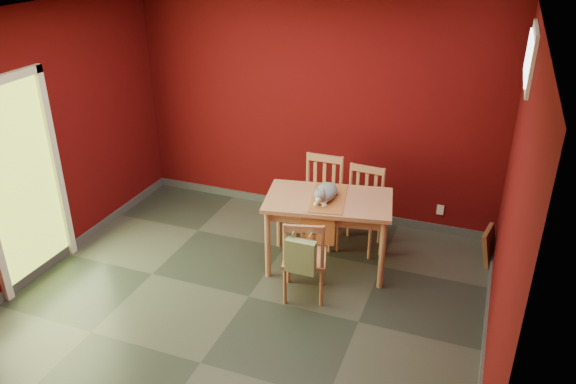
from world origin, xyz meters
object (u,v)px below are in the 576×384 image
(chair_far_right, at_px, (361,208))
(picture_frame, at_px, (489,245))
(chair_far_left, at_px, (320,199))
(tote_bag, at_px, (301,256))
(dining_table, at_px, (328,207))
(chair_near, at_px, (304,257))
(cat, at_px, (326,190))

(chair_far_right, distance_m, picture_frame, 1.44)
(chair_far_left, height_order, tote_bag, chair_far_left)
(dining_table, height_order, chair_near, chair_near)
(chair_near, height_order, cat, cat)
(dining_table, height_order, tote_bag, tote_bag)
(dining_table, height_order, cat, cat)
(tote_bag, relative_size, picture_frame, 1.01)
(chair_near, bearing_deg, chair_far_left, 100.26)
(chair_far_right, distance_m, chair_near, 1.19)
(chair_far_right, xyz_separation_m, tote_bag, (-0.24, -1.36, 0.12))
(tote_bag, distance_m, picture_frame, 2.29)
(picture_frame, bearing_deg, chair_far_right, -172.89)
(chair_far_right, height_order, chair_near, chair_far_right)
(dining_table, xyz_separation_m, cat, (-0.03, -0.03, 0.21))
(chair_far_left, relative_size, tote_bag, 2.48)
(chair_far_right, height_order, picture_frame, chair_far_right)
(chair_far_left, relative_size, picture_frame, 2.52)
(cat, bearing_deg, chair_far_right, 78.48)
(cat, distance_m, picture_frame, 1.96)
(tote_bag, xyz_separation_m, picture_frame, (1.64, 1.54, -0.40))
(chair_far_left, bearing_deg, chair_near, -79.74)
(chair_far_left, height_order, picture_frame, chair_far_left)
(chair_far_left, bearing_deg, cat, -67.72)
(dining_table, relative_size, chair_far_left, 1.41)
(chair_near, distance_m, picture_frame, 2.16)
(cat, xyz_separation_m, picture_frame, (1.66, 0.74, -0.73))
(chair_far_right, relative_size, chair_near, 1.06)
(chair_far_left, relative_size, chair_near, 1.14)
(dining_table, relative_size, tote_bag, 3.49)
(dining_table, bearing_deg, chair_far_left, 115.80)
(cat, bearing_deg, chair_near, -78.78)
(chair_far_right, relative_size, tote_bag, 2.32)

